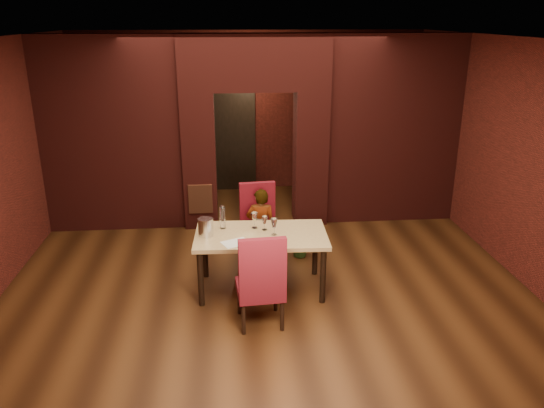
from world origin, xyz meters
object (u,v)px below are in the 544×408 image
Objects in this scene: person_seated at (261,227)px; wine_bucket at (206,227)px; chair_near at (260,278)px; wine_glass_b at (265,223)px; water_bottle at (222,217)px; chair_far at (260,225)px; dining_table at (261,262)px; potted_plant at (301,243)px; wine_glass_a at (254,220)px; wine_glass_c at (274,227)px.

person_seated reaches higher than wine_bucket.
wine_glass_b is at bearing -101.90° from chair_near.
person_seated is 1.11m from wine_bucket.
wine_bucket is (-0.64, 0.81, 0.33)m from chair_near.
person_seated is 3.65× the size of water_bottle.
person_seated is at bearing -89.41° from chair_far.
wine_glass_b is (0.13, 0.94, 0.31)m from chair_near.
wine_bucket is at bearing -136.95° from chair_far.
dining_table reaches higher than potted_plant.
water_bottle reaches higher than wine_glass_a.
chair_near is at bearing -107.17° from wine_glass_c.
wine_glass_c is 0.72m from water_bottle.
wine_bucket reaches higher than wine_glass_a.
chair_far is (0.04, 0.84, 0.18)m from dining_table.
chair_far is 4.93× the size of wine_bucket.
wine_glass_b reaches higher than potted_plant.
dining_table is 7.64× the size of wine_glass_c.
wine_glass_b is (0.02, -0.71, 0.31)m from chair_far.
wine_glass_b is at bearing 121.54° from wine_glass_c.
person_seated is 0.76m from potted_plant.
person_seated reaches higher than wine_glass_a.
wine_glass_a is 0.97× the size of wine_glass_c.
dining_table is at bearing 0.37° from wine_bucket.
dining_table is 1.46× the size of person_seated.
wine_glass_c is at bearing -116.02° from potted_plant.
water_bottle reaches higher than wine_bucket.
wine_glass_b is 0.44× the size of potted_plant.
wine_glass_b is 0.56m from water_bottle.
potted_plant is at bearing 35.49° from wine_bucket.
wine_glass_a is 0.15m from wine_glass_b.
person_seated is at bearing 98.35° from wine_glass_c.
potted_plant is at bearing -116.65° from chair_near.
person_seated reaches higher than dining_table.
wine_glass_b is 0.77m from wine_bucket.
potted_plant is (0.74, 1.79, -0.37)m from chair_near.
wine_glass_a is 0.42m from water_bottle.
wine_glass_a is 1.14× the size of wine_glass_b.
chair_near is 1.08m from wine_bucket.
chair_near is 1.19m from water_bottle.
wine_glass_a is (-0.12, -0.54, 0.32)m from person_seated.
wine_bucket is at bearing -132.58° from water_bottle.
wine_bucket is at bearing 176.88° from wine_glass_c.
wine_glass_c is 0.51× the size of potted_plant.
water_bottle is (-0.42, 0.02, 0.05)m from wine_glass_a.
dining_table is 7.21× the size of wine_bucket.
wine_glass_a is 0.35m from wine_glass_c.
chair_near reaches higher than wine_glass_c.
potted_plant is at bearing 6.93° from chair_far.
dining_table is at bearing -98.11° from chair_far.
wine_glass_a is at bearing -3.36° from water_bottle.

